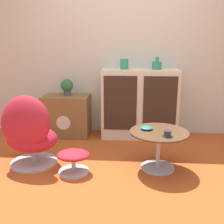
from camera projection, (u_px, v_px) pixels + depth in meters
ground_plane at (115, 179)px, 2.71m from camera, size 12.00×12.00×0.00m
wall_back at (122, 47)px, 3.89m from camera, size 6.40×0.06×2.60m
sideboard at (139, 104)px, 3.83m from camera, size 1.09×0.44×1.00m
tv_console at (67, 115)px, 3.95m from camera, size 0.68×0.45×0.61m
egg_chair at (29, 132)px, 2.92m from camera, size 0.67×0.63×0.84m
ottoman at (73, 158)px, 2.81m from camera, size 0.35×0.33×0.25m
coffee_table at (159, 143)px, 2.87m from camera, size 0.64×0.64×0.44m
vase_leftmost at (124, 64)px, 3.71m from camera, size 0.12×0.12×0.14m
vase_inner_left at (157, 65)px, 3.68m from camera, size 0.14×0.14×0.17m
potted_plant at (67, 86)px, 3.84m from camera, size 0.18×0.18×0.24m
teacup at (167, 134)px, 2.66m from camera, size 0.12×0.12×0.06m
bowl at (147, 128)px, 2.89m from camera, size 0.14×0.14×0.04m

